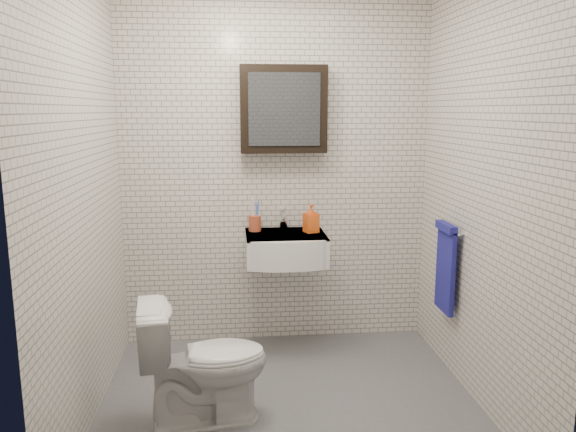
# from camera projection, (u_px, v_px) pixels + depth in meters

# --- Properties ---
(ground) EXTENTS (2.20, 2.00, 0.01)m
(ground) POSITION_uv_depth(u_px,v_px,m) (289.00, 403.00, 3.29)
(ground) COLOR #53555B
(ground) RESTS_ON ground
(room_shell) EXTENTS (2.22, 2.02, 2.51)m
(room_shell) POSITION_uv_depth(u_px,v_px,m) (289.00, 153.00, 3.02)
(room_shell) COLOR silver
(room_shell) RESTS_ON ground
(washbasin) EXTENTS (0.55, 0.50, 0.20)m
(washbasin) POSITION_uv_depth(u_px,v_px,m) (286.00, 248.00, 3.87)
(washbasin) COLOR white
(washbasin) RESTS_ON room_shell
(faucet) EXTENTS (0.06, 0.20, 0.15)m
(faucet) POSITION_uv_depth(u_px,v_px,m) (284.00, 220.00, 4.04)
(faucet) COLOR silver
(faucet) RESTS_ON washbasin
(mirror_cabinet) EXTENTS (0.60, 0.15, 0.60)m
(mirror_cabinet) POSITION_uv_depth(u_px,v_px,m) (283.00, 109.00, 3.89)
(mirror_cabinet) COLOR black
(mirror_cabinet) RESTS_ON room_shell
(towel_rail) EXTENTS (0.09, 0.30, 0.58)m
(towel_rail) POSITION_uv_depth(u_px,v_px,m) (446.00, 264.00, 3.60)
(towel_rail) COLOR silver
(towel_rail) RESTS_ON room_shell
(toothbrush_cup) EXTENTS (0.11, 0.11, 0.24)m
(toothbrush_cup) POSITION_uv_depth(u_px,v_px,m) (255.00, 222.00, 3.98)
(toothbrush_cup) COLOR #AD472B
(toothbrush_cup) RESTS_ON washbasin
(soap_bottle) EXTENTS (0.12, 0.12, 0.20)m
(soap_bottle) POSITION_uv_depth(u_px,v_px,m) (311.00, 218.00, 3.93)
(soap_bottle) COLOR orange
(soap_bottle) RESTS_ON washbasin
(toilet) EXTENTS (0.73, 0.47, 0.69)m
(toilet) POSITION_uv_depth(u_px,v_px,m) (204.00, 361.00, 3.06)
(toilet) COLOR white
(toilet) RESTS_ON ground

